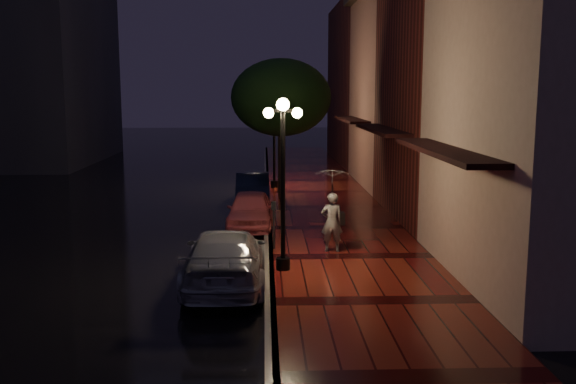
% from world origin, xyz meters
% --- Properties ---
extents(ground, '(120.00, 120.00, 0.00)m').
position_xyz_m(ground, '(0.00, 0.00, 0.00)').
color(ground, black).
rests_on(ground, ground).
extents(sidewalk, '(4.50, 60.00, 0.15)m').
position_xyz_m(sidewalk, '(2.25, 0.00, 0.07)').
color(sidewalk, '#450C0C').
rests_on(sidewalk, ground).
extents(curb, '(0.25, 60.00, 0.15)m').
position_xyz_m(curb, '(0.00, 0.00, 0.07)').
color(curb, '#595451').
rests_on(curb, ground).
extents(storefront_near, '(5.00, 8.00, 8.50)m').
position_xyz_m(storefront_near, '(7.00, -6.00, 4.25)').
color(storefront_near, gray).
rests_on(storefront_near, ground).
extents(storefront_mid, '(5.00, 8.00, 11.00)m').
position_xyz_m(storefront_mid, '(7.00, 2.00, 5.50)').
color(storefront_mid, '#511914').
rests_on(storefront_mid, ground).
extents(storefront_far, '(5.00, 8.00, 9.00)m').
position_xyz_m(storefront_far, '(7.00, 10.00, 4.50)').
color(storefront_far, '#8C5951').
rests_on(storefront_far, ground).
extents(storefront_extra, '(5.00, 12.00, 10.00)m').
position_xyz_m(storefront_extra, '(7.00, 20.00, 5.00)').
color(storefront_extra, '#511914').
rests_on(storefront_extra, ground).
extents(streetlamp_near, '(0.96, 0.36, 4.31)m').
position_xyz_m(streetlamp_near, '(0.35, -5.00, 2.60)').
color(streetlamp_near, black).
rests_on(streetlamp_near, sidewalk).
extents(streetlamp_far, '(0.96, 0.36, 4.31)m').
position_xyz_m(streetlamp_far, '(0.35, 9.00, 2.60)').
color(streetlamp_far, black).
rests_on(streetlamp_far, sidewalk).
extents(street_tree, '(4.16, 4.16, 5.80)m').
position_xyz_m(street_tree, '(0.61, 5.99, 4.24)').
color(street_tree, black).
rests_on(street_tree, sidewalk).
extents(pink_car, '(1.61, 3.75, 1.26)m').
position_xyz_m(pink_car, '(-0.60, 0.67, 0.63)').
color(pink_car, '#D4575F').
rests_on(pink_car, ground).
extents(navy_car, '(1.43, 3.90, 1.28)m').
position_xyz_m(navy_car, '(-0.60, 5.28, 0.64)').
color(navy_car, black).
rests_on(navy_car, ground).
extents(silver_car, '(1.92, 4.71, 1.37)m').
position_xyz_m(silver_car, '(-1.05, -5.86, 0.68)').
color(silver_car, '#939299').
rests_on(silver_car, ground).
extents(woman_with_umbrella, '(0.98, 1.00, 2.36)m').
position_xyz_m(woman_with_umbrella, '(1.78, -3.19, 1.71)').
color(woman_with_umbrella, silver).
rests_on(woman_with_umbrella, sidewalk).
extents(parking_meter, '(0.14, 0.12, 1.38)m').
position_xyz_m(parking_meter, '(0.15, -2.88, 0.99)').
color(parking_meter, black).
rests_on(parking_meter, sidewalk).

